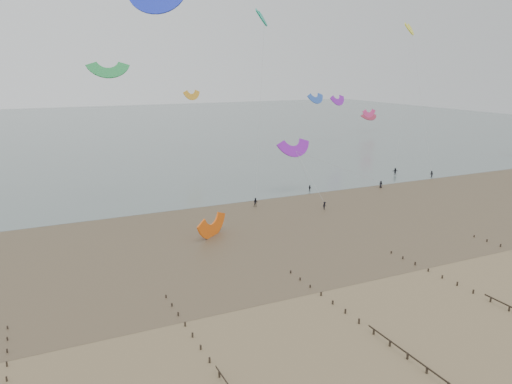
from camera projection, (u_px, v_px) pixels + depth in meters
ground at (311, 316)px, 58.19m from camera, size 500.00×500.00×0.00m
sea_and_shore at (187, 235)px, 86.62m from camera, size 500.00×665.00×0.03m
kitesurfers at (343, 186)px, 118.11m from camera, size 137.65×21.52×1.87m
grounded_kite at (213, 236)px, 85.94m from camera, size 9.43×9.18×4.09m
kites_airborne at (116, 94)px, 125.38m from camera, size 232.90×113.42×38.86m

